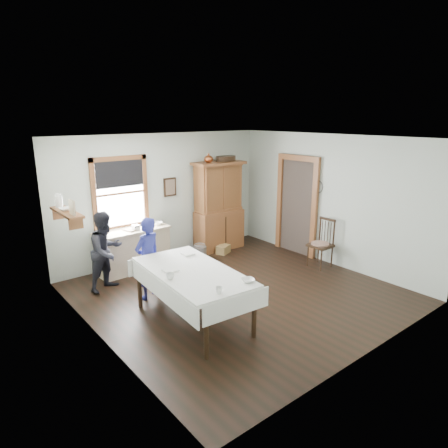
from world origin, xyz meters
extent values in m
cube|color=black|center=(0.00, 0.00, 0.01)|extent=(5.00, 5.00, 0.01)
cube|color=silver|center=(0.00, 0.00, 2.70)|extent=(5.00, 5.00, 0.01)
cube|color=silver|center=(0.00, 2.50, 1.35)|extent=(5.00, 0.01, 2.70)
cube|color=silver|center=(0.00, -2.50, 1.35)|extent=(5.00, 0.01, 2.70)
cube|color=silver|center=(-2.50, 0.00, 1.35)|extent=(0.01, 5.00, 2.70)
cube|color=silver|center=(2.50, 0.00, 1.35)|extent=(0.01, 5.00, 2.70)
cube|color=white|center=(-1.00, 2.48, 1.55)|extent=(1.00, 0.02, 1.30)
cube|color=brown|center=(-1.00, 2.46, 2.25)|extent=(1.18, 0.06, 0.09)
cube|color=brown|center=(-1.00, 2.46, 0.85)|extent=(1.18, 0.06, 0.09)
cube|color=brown|center=(-1.54, 2.46, 1.55)|extent=(0.09, 0.06, 1.48)
cube|color=brown|center=(-0.46, 2.46, 1.55)|extent=(0.09, 0.06, 1.48)
cube|color=black|center=(-1.00, 2.44, 1.94)|extent=(0.98, 0.03, 0.51)
cube|color=#42362F|center=(2.47, 0.85, 1.05)|extent=(0.03, 0.90, 2.10)
cube|color=brown|center=(2.44, 0.34, 1.05)|extent=(0.08, 0.12, 2.10)
cube|color=brown|center=(2.44, 1.36, 1.05)|extent=(0.08, 0.12, 2.10)
cube|color=brown|center=(2.44, 0.85, 2.16)|extent=(0.08, 1.14, 0.12)
cube|color=brown|center=(-2.37, 1.50, 1.55)|extent=(0.24, 1.00, 0.04)
cube|color=brown|center=(-2.37, 1.10, 1.45)|extent=(0.22, 0.03, 0.18)
cube|color=brown|center=(-2.37, 1.90, 1.45)|extent=(0.22, 0.03, 0.18)
cube|color=tan|center=(-2.37, 1.20, 1.68)|extent=(0.03, 0.22, 0.24)
cylinder|color=white|center=(-2.37, 1.85, 1.68)|extent=(0.12, 0.12, 0.22)
cube|color=black|center=(0.15, 2.46, 1.55)|extent=(0.30, 0.04, 0.40)
torus|color=black|center=(2.45, 0.30, 1.72)|extent=(0.01, 0.27, 0.27)
cube|color=tan|center=(-0.95, 2.16, 0.43)|extent=(1.51, 0.62, 0.86)
cube|color=brown|center=(1.26, 2.16, 1.02)|extent=(1.22, 0.62, 2.04)
cube|color=white|center=(-1.21, -0.34, 0.42)|extent=(1.25, 2.17, 0.84)
cube|color=black|center=(2.16, -0.09, 0.51)|extent=(0.48, 0.48, 1.02)
cube|color=#999CA1|center=(0.42, 1.77, 0.16)|extent=(0.31, 0.31, 0.31)
cube|color=#9E7F47|center=(1.11, 1.81, 0.09)|extent=(0.38, 0.33, 0.19)
imported|color=navy|center=(-1.32, 0.83, 0.66)|extent=(0.55, 0.43, 1.32)
imported|color=black|center=(-1.72, 1.61, 0.67)|extent=(0.79, 0.70, 1.34)
imported|color=white|center=(-1.63, -0.41, 0.88)|extent=(0.14, 0.14, 0.09)
imported|color=white|center=(-1.39, -1.21, 0.88)|extent=(0.10, 0.10, 0.09)
imported|color=white|center=(-0.85, -1.17, 0.86)|extent=(0.26, 0.26, 0.05)
imported|color=#76614E|center=(-1.09, 2.10, 0.87)|extent=(0.22, 0.26, 0.02)
imported|color=white|center=(-0.36, 2.14, 0.89)|extent=(0.20, 0.20, 0.06)
imported|color=white|center=(-2.37, 1.55, 1.60)|extent=(0.22, 0.22, 0.05)
camera|label=1|loc=(-4.30, -4.93, 3.06)|focal=32.00mm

